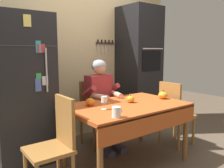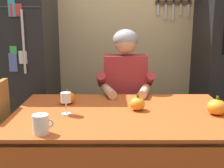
# 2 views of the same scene
# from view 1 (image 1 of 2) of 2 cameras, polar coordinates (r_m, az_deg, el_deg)

# --- Properties ---
(ground_plane) EXTENTS (10.00, 10.00, 0.00)m
(ground_plane) POSITION_cam_1_polar(r_m,az_deg,el_deg) (2.95, 4.69, -19.43)
(ground_plane) COLOR brown
(ground_plane) RESTS_ON ground
(back_wall_assembly) EXTENTS (3.70, 0.13, 2.60)m
(back_wall_assembly) POSITION_cam_1_polar(r_m,az_deg,el_deg) (3.76, -8.41, 7.06)
(back_wall_assembly) COLOR #D1B784
(back_wall_assembly) RESTS_ON ground
(refrigerator) EXTENTS (0.68, 0.71, 1.80)m
(refrigerator) POSITION_cam_1_polar(r_m,az_deg,el_deg) (3.05, -21.32, -1.19)
(refrigerator) COLOR black
(refrigerator) RESTS_ON ground
(wall_oven) EXTENTS (0.60, 0.64, 2.10)m
(wall_oven) POSITION_cam_1_polar(r_m,az_deg,el_deg) (4.08, 6.55, 3.66)
(wall_oven) COLOR black
(wall_oven) RESTS_ON ground
(dining_table) EXTENTS (1.40, 0.90, 0.74)m
(dining_table) POSITION_cam_1_polar(r_m,az_deg,el_deg) (2.77, 3.78, -6.72)
(dining_table) COLOR brown
(dining_table) RESTS_ON ground
(chair_behind_person) EXTENTS (0.40, 0.40, 0.93)m
(chair_behind_person) POSITION_cam_1_polar(r_m,az_deg,el_deg) (3.45, -4.34, -6.23)
(chair_behind_person) COLOR brown
(chair_behind_person) RESTS_ON ground
(seated_person) EXTENTS (0.47, 0.55, 1.25)m
(seated_person) POSITION_cam_1_polar(r_m,az_deg,el_deg) (3.24, -2.58, -3.03)
(seated_person) COLOR #38384C
(seated_person) RESTS_ON ground
(chair_left_side) EXTENTS (0.40, 0.40, 0.93)m
(chair_left_side) POSITION_cam_1_polar(r_m,az_deg,el_deg) (2.36, -13.61, -13.34)
(chair_left_side) COLOR #9E6B33
(chair_left_side) RESTS_ON ground
(chair_right_side) EXTENTS (0.40, 0.40, 0.93)m
(chair_right_side) POSITION_cam_1_polar(r_m,az_deg,el_deg) (3.46, 14.93, -6.44)
(chair_right_side) COLOR #9E6B33
(chair_right_side) RESTS_ON ground
(coffee_mug) EXTENTS (0.11, 0.08, 0.10)m
(coffee_mug) POSITION_cam_1_polar(r_m,az_deg,el_deg) (2.21, 1.09, -6.91)
(coffee_mug) COLOR white
(coffee_mug) RESTS_ON dining_table
(wine_glass) EXTENTS (0.06, 0.06, 0.14)m
(wine_glass) POSITION_cam_1_polar(r_m,az_deg,el_deg) (2.49, -1.96, -4.04)
(wine_glass) COLOR white
(wine_glass) RESTS_ON dining_table
(pumpkin_large) EXTENTS (0.12, 0.12, 0.12)m
(pumpkin_large) POSITION_cam_1_polar(r_m,az_deg,el_deg) (3.12, 12.38, -2.68)
(pumpkin_large) COLOR orange
(pumpkin_large) RESTS_ON dining_table
(pumpkin_medium) EXTENTS (0.10, 0.10, 0.11)m
(pumpkin_medium) POSITION_cam_1_polar(r_m,az_deg,el_deg) (2.84, 4.56, -3.69)
(pumpkin_medium) COLOR orange
(pumpkin_medium) RESTS_ON dining_table
(pumpkin_small) EXTENTS (0.11, 0.11, 0.11)m
(pumpkin_small) POSITION_cam_1_polar(r_m,az_deg,el_deg) (2.68, -5.36, -4.42)
(pumpkin_small) COLOR orange
(pumpkin_small) RESTS_ON dining_table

